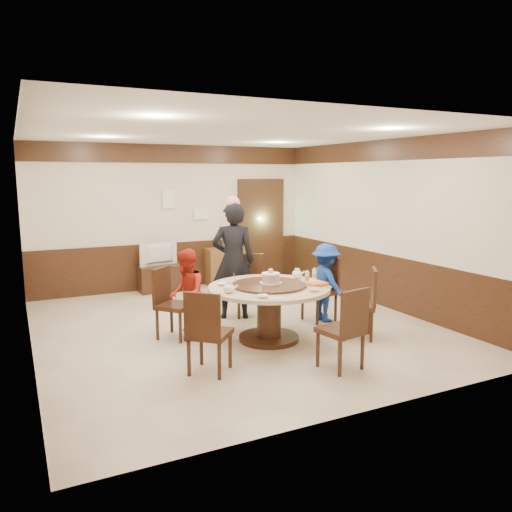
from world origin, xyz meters
name	(u,v)px	position (x,y,z in m)	size (l,w,h in m)	color
room	(235,255)	(0.01, 0.01, 1.08)	(6.00, 6.04, 2.84)	beige
banquet_table	(269,302)	(0.17, -0.75, 0.53)	(1.63, 1.63, 0.78)	#351D10
chair_0	(320,301)	(1.31, -0.26, 0.30)	(0.50, 0.49, 0.97)	#351D10
chair_1	(250,297)	(0.46, 0.46, 0.30)	(0.58, 0.59, 0.97)	#351D10
chair_2	(174,316)	(-0.96, -0.08, 0.30)	(0.62, 0.62, 0.97)	#351D10
chair_3	(209,347)	(-0.97, -1.46, 0.30)	(0.62, 0.62, 0.97)	#351D10
chair_4	(342,343)	(0.45, -2.02, 0.30)	(0.51, 0.52, 0.97)	#351D10
chair_5	(359,316)	(1.32, -1.21, 0.30)	(0.61, 0.61, 0.97)	#351D10
person_standing	(233,261)	(0.17, 0.46, 0.91)	(0.66, 0.43, 1.81)	black
person_red	(186,294)	(-0.81, -0.20, 0.62)	(0.60, 0.47, 1.24)	#B32517
person_blue	(326,283)	(1.37, -0.32, 0.60)	(0.77, 0.44, 1.20)	navy
birthday_cake	(271,278)	(0.21, -0.71, 0.85)	(0.30, 0.30, 0.20)	white
teapot_left	(229,288)	(-0.48, -0.89, 0.81)	(0.17, 0.15, 0.13)	white
teapot_right	(297,274)	(0.76, -0.48, 0.81)	(0.17, 0.15, 0.13)	white
bowl_0	(222,284)	(-0.38, -0.43, 0.77)	(0.14, 0.14, 0.03)	white
bowl_1	(314,290)	(0.54, -1.28, 0.77)	(0.14, 0.14, 0.04)	white
bowl_2	(263,296)	(-0.20, -1.28, 0.77)	(0.14, 0.14, 0.03)	white
bowl_3	(316,282)	(0.80, -0.90, 0.77)	(0.13, 0.13, 0.04)	white
saucer_near	(276,298)	(-0.08, -1.40, 0.76)	(0.18, 0.18, 0.01)	white
saucer_far	(281,276)	(0.62, -0.25, 0.76)	(0.18, 0.18, 0.01)	white
shrimp_platter	(318,285)	(0.71, -1.10, 0.78)	(0.30, 0.20, 0.06)	white
bottle_0	(307,278)	(0.71, -0.83, 0.83)	(0.06, 0.06, 0.16)	silver
bottle_1	(314,275)	(0.90, -0.72, 0.83)	(0.06, 0.06, 0.16)	silver
tv_stand	(161,278)	(-0.36, 2.75, 0.25)	(0.85, 0.45, 0.50)	#351D10
television	(160,254)	(-0.36, 2.75, 0.72)	(0.77, 0.10, 0.44)	gray
side_cabinet	(226,266)	(1.00, 2.78, 0.38)	(0.80, 0.40, 0.75)	brown
thermos	(225,239)	(1.00, 2.78, 0.94)	(0.15, 0.15, 0.38)	silver
notice_left	(169,200)	(-0.10, 2.96, 1.75)	(0.25, 0.00, 0.35)	white
notice_right	(201,214)	(0.55, 2.96, 1.45)	(0.30, 0.00, 0.22)	white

